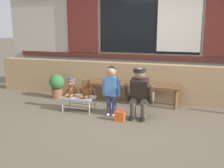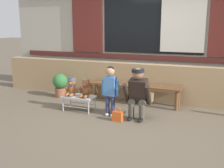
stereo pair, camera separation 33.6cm
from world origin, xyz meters
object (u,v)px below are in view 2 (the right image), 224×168
child_standing (110,85)px  potted_plant (60,84)px  wooden_bench_long (133,87)px  small_display_bench (79,98)px  teddy_bear_with_hat (72,87)px  handbag_on_ground (118,116)px  adult_crouching (139,93)px  teddy_bear_plain (86,89)px

child_standing → potted_plant: size_ratio=1.68×
wooden_bench_long → small_display_bench: bearing=-134.6°
potted_plant → teddy_bear_with_hat: bearing=-44.4°
small_display_bench → child_standing: size_ratio=0.67×
wooden_bench_long → handbag_on_ground: bearing=-86.0°
teddy_bear_with_hat → adult_crouching: adult_crouching is taller
child_standing → adult_crouching: (0.54, 0.06, -0.11)m
adult_crouching → potted_plant: (-2.19, 0.77, -0.16)m
teddy_bear_plain → child_standing: 0.57m
teddy_bear_with_hat → potted_plant: (-0.78, 0.76, -0.15)m
small_display_bench → wooden_bench_long: bearing=45.4°
potted_plant → wooden_bench_long: bearing=3.6°
teddy_bear_plain → handbag_on_ground: 0.92m
small_display_bench → adult_crouching: size_ratio=0.67×
small_display_bench → potted_plant: bearing=140.9°
teddy_bear_plain → potted_plant: teddy_bear_plain is taller
wooden_bench_long → adult_crouching: adult_crouching is taller
teddy_bear_with_hat → child_standing: bearing=-4.4°
handbag_on_ground → potted_plant: bearing=150.7°
child_standing → handbag_on_ground: bearing=-44.0°
teddy_bear_with_hat → teddy_bear_plain: 0.32m
small_display_bench → child_standing: bearing=-5.2°
adult_crouching → potted_plant: size_ratio=1.67×
small_display_bench → adult_crouching: (1.25, -0.00, 0.21)m
teddy_bear_with_hat → handbag_on_ground: (1.11, -0.30, -0.38)m
teddy_bear_with_hat → adult_crouching: bearing=-0.2°
handbag_on_ground → adult_crouching: bearing=43.9°
handbag_on_ground → potted_plant: (-1.89, 1.06, 0.23)m
teddy_bear_with_hat → handbag_on_ground: 1.21m
small_display_bench → teddy_bear_plain: (0.16, 0.00, 0.20)m
handbag_on_ground → wooden_bench_long: bearing=94.0°
child_standing → handbag_on_ground: (0.24, -0.23, -0.50)m
child_standing → teddy_bear_plain: bearing=173.1°
handbag_on_ground → teddy_bear_plain: bearing=159.5°
potted_plant → teddy_bear_plain: bearing=-34.8°
small_display_bench → teddy_bear_plain: size_ratio=1.76×
small_display_bench → handbag_on_ground: size_ratio=2.35×
wooden_bench_long → teddy_bear_with_hat: bearing=-139.5°
handbag_on_ground → small_display_bench: bearing=162.8°
wooden_bench_long → teddy_bear_plain: 1.13m
wooden_bench_long → teddy_bear_plain: bearing=-128.9°
teddy_bear_with_hat → handbag_on_ground: teddy_bear_with_hat is taller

